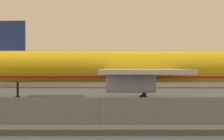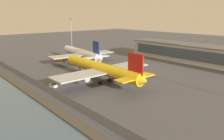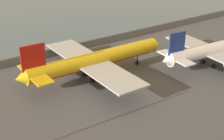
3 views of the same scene
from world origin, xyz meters
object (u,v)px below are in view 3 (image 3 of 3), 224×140
Objects in this scene: baggage_tug at (82,52)px; ops_van at (221,47)px; cargo_jet_yellow at (95,60)px; passenger_jet_white at (215,50)px.

ops_van is (-43.63, 25.85, 0.47)m from baggage_tug.
ops_van reaches higher than baggage_tug.
baggage_tug is 0.63× the size of ops_van.
cargo_jet_yellow is at bearing 71.15° from baggage_tug.
cargo_jet_yellow is 19.66m from baggage_tug.
cargo_jet_yellow is 14.38× the size of baggage_tug.
baggage_tug is (-6.18, -18.10, -4.58)m from cargo_jet_yellow.
baggage_tug is (30.32, -32.87, -4.41)m from passenger_jet_white.
passenger_jet_white is 12.72× the size of baggage_tug.
baggage_tug is at bearing -30.64° from ops_van.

